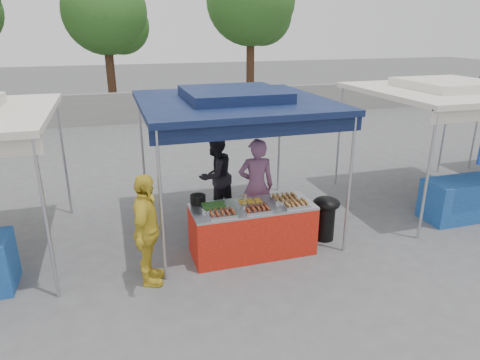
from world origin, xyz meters
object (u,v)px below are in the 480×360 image
object	(u,v)px
vendor_woman	(256,186)
helper_man	(216,176)
cooking_pot	(198,199)
vendor_table	(252,229)
customer_person	(147,231)
wok_burner	(326,214)

from	to	relation	value
vendor_woman	helper_man	bearing A→B (deg)	-51.41
cooking_pot	vendor_woman	xyz separation A→B (m)	(1.14, 0.39, -0.04)
vendor_table	cooking_pot	xyz separation A→B (m)	(-0.83, 0.35, 0.50)
vendor_table	cooking_pot	size ratio (longest dim) A/B	7.96
vendor_table	helper_man	xyz separation A→B (m)	(-0.20, 1.67, 0.41)
vendor_table	vendor_woman	size ratio (longest dim) A/B	1.14
helper_man	cooking_pot	bearing A→B (deg)	32.12
cooking_pot	vendor_woman	size ratio (longest dim) A/B	0.14
cooking_pot	helper_man	distance (m)	1.46
vendor_table	cooking_pot	bearing A→B (deg)	157.32
customer_person	helper_man	bearing A→B (deg)	-20.11
vendor_woman	vendor_table	bearing A→B (deg)	76.22
helper_man	customer_person	xyz separation A→B (m)	(-1.52, -2.07, 0.01)
vendor_table	helper_man	world-z (taller)	helper_man
wok_burner	vendor_table	bearing A→B (deg)	-154.31
vendor_table	cooking_pot	world-z (taller)	cooking_pot
vendor_table	customer_person	distance (m)	1.82
wok_burner	helper_man	bearing A→B (deg)	157.31
vendor_table	wok_burner	xyz separation A→B (m)	(1.38, 0.08, 0.05)
vendor_woman	helper_man	xyz separation A→B (m)	(-0.52, 0.93, -0.05)
wok_burner	helper_man	world-z (taller)	helper_man
wok_burner	helper_man	size ratio (longest dim) A/B	0.48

